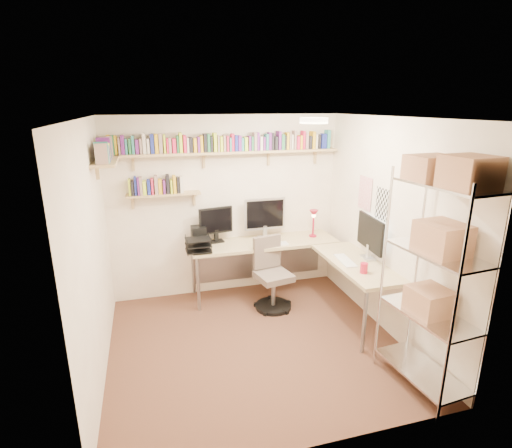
# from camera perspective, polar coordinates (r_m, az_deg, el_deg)

# --- Properties ---
(ground) EXTENTS (3.20, 3.20, 0.00)m
(ground) POSITION_cam_1_polar(r_m,az_deg,el_deg) (4.76, -0.12, -16.75)
(ground) COLOR #4D2B21
(ground) RESTS_ON ground
(room_shell) EXTENTS (3.24, 3.04, 2.52)m
(room_shell) POSITION_cam_1_polar(r_m,az_deg,el_deg) (4.11, -0.08, 1.58)
(room_shell) COLOR beige
(room_shell) RESTS_ON ground
(wall_shelves) EXTENTS (3.12, 1.09, 0.80)m
(wall_shelves) POSITION_cam_1_polar(r_m,az_deg,el_deg) (5.20, -8.53, 9.97)
(wall_shelves) COLOR tan
(wall_shelves) RESTS_ON ground
(corner_desk) EXTENTS (2.32, 2.06, 1.38)m
(corner_desk) POSITION_cam_1_polar(r_m,az_deg,el_deg) (5.37, 3.08, -3.34)
(corner_desk) COLOR tan
(corner_desk) RESTS_ON ground
(office_chair) EXTENTS (0.51, 0.51, 0.96)m
(office_chair) POSITION_cam_1_polar(r_m,az_deg,el_deg) (5.35, 2.23, -7.81)
(office_chair) COLOR black
(office_chair) RESTS_ON ground
(wire_rack) EXTENTS (0.52, 0.94, 2.25)m
(wire_rack) POSITION_cam_1_polar(r_m,az_deg,el_deg) (3.80, 24.90, -1.71)
(wire_rack) COLOR silver
(wire_rack) RESTS_ON ground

